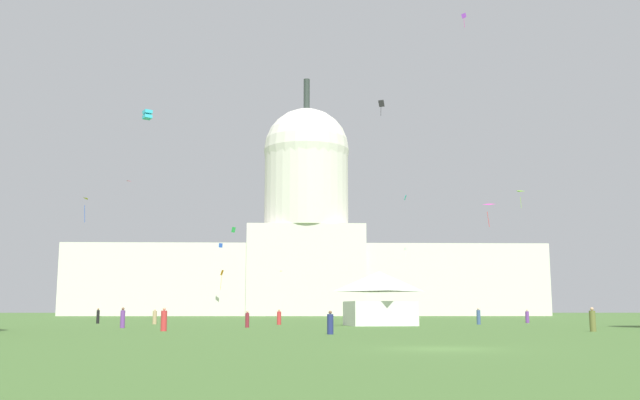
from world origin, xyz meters
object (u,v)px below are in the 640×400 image
Objects in this scene: kite_pink_mid at (127,183)px; person_purple_deep_crowd at (527,317)px; capitol_building at (306,247)px; person_tan_mid_right at (155,317)px; person_black_back_center at (98,316)px; kite_cyan_mid at (147,115)px; kite_yellow_low at (282,272)px; person_red_near_tent at (164,320)px; kite_magenta_mid at (489,208)px; person_navy_edge_east at (330,324)px; person_purple_back_right at (123,318)px; kite_turquoise_mid at (405,197)px; person_red_lawn_far_left at (279,318)px; kite_lime_mid at (519,194)px; kite_white_low at (406,250)px; kite_gold_low at (83,201)px; kite_violet_high at (464,17)px; kite_green_mid at (233,230)px; person_denim_mid_left at (479,317)px; person_maroon_near_tree_west at (247,319)px; kite_blue_low at (221,245)px; kite_orange_low at (222,275)px; person_olive_mid_center at (593,320)px; event_tent at (380,298)px; kite_black_high at (381,104)px.

person_purple_deep_crowd is at bearing 76.73° from kite_pink_mid.
capitol_building reaches higher than person_tan_mid_right.
kite_cyan_mid reaches higher than person_black_back_center.
person_red_near_tent is at bearing 172.30° from kite_yellow_low.
capitol_building is 38.31× the size of kite_magenta_mid.
kite_pink_mid is at bearing 53.00° from person_black_back_center.
capitol_building is at bearing -123.03° from person_navy_edge_east.
person_purple_back_right reaches higher than person_red_near_tent.
kite_turquoise_mid is (-3.63, 73.00, 26.51)m from person_purple_deep_crowd.
kite_magenta_mid is (3.19, 27.27, 17.45)m from person_purple_deep_crowd.
person_red_lawn_far_left is (-4.21, 30.58, 0.06)m from person_navy_edge_east.
kite_white_low is at bearing -77.36° from kite_lime_mid.
person_black_back_center is 0.52× the size of kite_gold_low.
person_tan_mid_right is at bearing -57.91° from kite_violet_high.
kite_lime_mid is at bearing -14.68° from kite_green_mid.
person_maroon_near_tree_west is at bearing 112.60° from person_denim_mid_left.
person_navy_edge_east is 19.53m from person_maroon_near_tree_west.
person_denim_mid_left is 1.49× the size of kite_blue_low.
kite_pink_mid reaches higher than kite_orange_low.
person_red_near_tent is at bearing -64.25° from person_navy_edge_east.
person_olive_mid_center is 123.41m from kite_green_mid.
kite_gold_low is (-26.52, 36.09, 16.32)m from person_maroon_near_tree_west.
kite_turquoise_mid reaches higher than kite_pink_mid.
kite_pink_mid is 0.28× the size of kite_orange_low.
event_tent is 5.87× the size of kite_pink_mid.
kite_yellow_low is (-28.56, 15.71, -16.33)m from kite_turquoise_mid.
event_tent is 14.89m from person_maroon_near_tree_west.
kite_violet_high reaches higher than person_red_lawn_far_left.
kite_orange_low is (-26.01, 90.57, 6.73)m from event_tent.
person_denim_mid_left is at bearing -42.44° from kite_black_high.
kite_blue_low is (-3.92, 98.12, 16.96)m from person_tan_mid_right.
capitol_building is at bearing -8.99° from person_maroon_near_tree_west.
person_maroon_near_tree_west is 102.72m from kite_turquoise_mid.
person_purple_back_right is at bearing 3.93° from kite_gold_low.
kite_green_mid is at bearing 88.26° from person_red_near_tent.
kite_pink_mid is at bearing 2.65° from kite_turquoise_mid.
kite_lime_mid is (47.70, 66.26, 24.63)m from person_red_lawn_far_left.
kite_white_low is (58.05, 76.65, -0.37)m from kite_gold_low.
kite_green_mid reaches higher than kite_blue_low.
kite_orange_low is at bearing 73.16° from person_red_lawn_far_left.
person_red_near_tent is 0.55× the size of kite_lime_mid.
kite_green_mid is 12.36m from kite_orange_low.
person_red_lawn_far_left is 1.32× the size of kite_turquoise_mid.
kite_black_high is 30.88m from kite_violet_high.
person_black_back_center is 0.39× the size of kite_orange_low.
kite_magenta_mid is at bearing 4.48° from person_purple_back_right.
capitol_building reaches higher than kite_yellow_low.
kite_yellow_low is (13.59, 12.79, 1.42)m from kite_orange_low.
person_purple_back_right is at bearing -77.10° from person_navy_edge_east.
person_purple_back_right is 38.82m from person_olive_mid_center.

